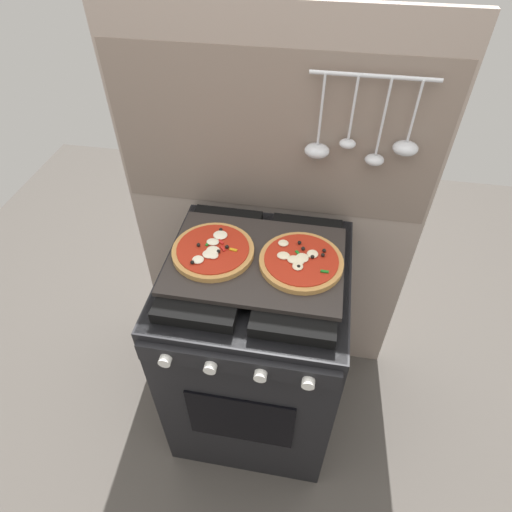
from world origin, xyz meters
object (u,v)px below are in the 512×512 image
object	(u,v)px
baking_tray	(256,260)
pizza_left	(213,251)
stove	(256,345)
pizza_right	(301,260)

from	to	relation	value
baking_tray	pizza_left	xyz separation A→B (m)	(-0.14, -0.00, 0.02)
stove	pizza_right	bearing A→B (deg)	2.50
baking_tray	pizza_right	bearing A→B (deg)	1.83
stove	baking_tray	size ratio (longest dim) A/B	1.67
baking_tray	stove	bearing A→B (deg)	-90.00
pizza_left	baking_tray	bearing A→B (deg)	0.88
baking_tray	pizza_left	bearing A→B (deg)	-179.12
pizza_left	pizza_right	distance (m)	0.27
baking_tray	pizza_right	xyz separation A→B (m)	(0.14, 0.00, 0.02)
stove	pizza_right	size ratio (longest dim) A/B	3.51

